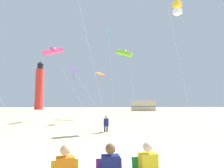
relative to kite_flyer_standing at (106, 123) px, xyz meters
name	(u,v)px	position (x,y,z in m)	size (l,w,h in m)	color
ground	(98,160)	(-0.47, -6.16, -0.61)	(200.00, 200.00, 0.00)	beige
kite_flyer_standing	(106,123)	(0.00, 0.00, 0.00)	(0.34, 0.51, 1.16)	navy
kite_diamond_violet	(74,71)	(-3.59, 9.39, 5.27)	(3.35, 2.76, 6.31)	silver
kite_diamond_cyan	(109,35)	(0.67, 10.36, 10.20)	(1.42, 1.42, 11.55)	silver
kite_tube_lime	(124,53)	(3.09, 13.67, 8.81)	(2.86, 2.56, 10.13)	silver
kite_diamond_orange	(100,75)	(-0.50, 6.66, 4.35)	(3.43, 3.20, 5.35)	silver
kite_tube_rainbow	(53,51)	(-6.24, 9.66, 7.79)	(2.57, 2.29, 9.11)	silver
kite_box_gold	(177,8)	(6.44, 2.53, 9.84)	(1.43, 1.43, 11.05)	silver
lighthouse_distant	(39,87)	(-21.47, 52.05, 7.22)	(2.80, 2.80, 16.80)	red
rv_van_tan	(143,106)	(11.38, 37.38, 0.78)	(6.53, 2.59, 2.80)	#C6B28C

